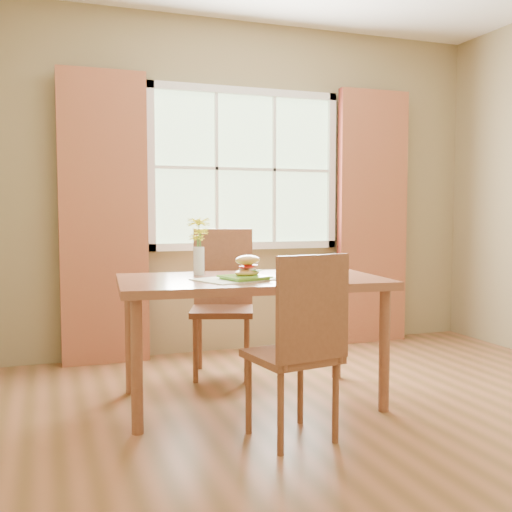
{
  "coord_description": "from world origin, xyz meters",
  "views": [
    {
      "loc": [
        -1.58,
        -2.84,
        1.16
      ],
      "look_at": [
        -0.4,
        0.48,
        0.89
      ],
      "focal_mm": 42.0,
      "sensor_mm": 36.0,
      "label": 1
    }
  ],
  "objects_px": {
    "dining_table": "(251,291)",
    "chair_near": "(300,340)",
    "croissant_sandwich": "(248,266)",
    "flower_vase": "(199,240)",
    "water_glass": "(290,269)",
    "chair_far": "(223,294)"
  },
  "relations": [
    {
      "from": "dining_table",
      "to": "chair_near",
      "type": "distance_m",
      "value": 0.72
    },
    {
      "from": "croissant_sandwich",
      "to": "flower_vase",
      "type": "xyz_separation_m",
      "value": [
        -0.2,
        0.35,
        0.14
      ]
    },
    {
      "from": "dining_table",
      "to": "chair_near",
      "type": "bearing_deg",
      "value": -83.84
    },
    {
      "from": "chair_near",
      "to": "water_glass",
      "type": "height_order",
      "value": "chair_near"
    },
    {
      "from": "dining_table",
      "to": "water_glass",
      "type": "distance_m",
      "value": 0.27
    },
    {
      "from": "chair_far",
      "to": "flower_vase",
      "type": "xyz_separation_m",
      "value": [
        -0.29,
        -0.45,
        0.41
      ]
    },
    {
      "from": "chair_near",
      "to": "croissant_sandwich",
      "type": "relative_size",
      "value": 4.73
    },
    {
      "from": "chair_near",
      "to": "chair_far",
      "type": "height_order",
      "value": "chair_far"
    },
    {
      "from": "dining_table",
      "to": "water_glass",
      "type": "relative_size",
      "value": 13.75
    },
    {
      "from": "croissant_sandwich",
      "to": "flower_vase",
      "type": "height_order",
      "value": "flower_vase"
    },
    {
      "from": "dining_table",
      "to": "water_glass",
      "type": "xyz_separation_m",
      "value": [
        0.19,
        -0.14,
        0.13
      ]
    },
    {
      "from": "croissant_sandwich",
      "to": "water_glass",
      "type": "relative_size",
      "value": 1.7
    },
    {
      "from": "flower_vase",
      "to": "water_glass",
      "type": "bearing_deg",
      "value": -41.42
    },
    {
      "from": "chair_far",
      "to": "croissant_sandwich",
      "type": "xyz_separation_m",
      "value": [
        -0.08,
        -0.8,
        0.27
      ]
    },
    {
      "from": "chair_near",
      "to": "chair_far",
      "type": "bearing_deg",
      "value": 80.09
    },
    {
      "from": "chair_near",
      "to": "croissant_sandwich",
      "type": "distance_m",
      "value": 0.69
    },
    {
      "from": "chair_near",
      "to": "dining_table",
      "type": "bearing_deg",
      "value": 81.81
    },
    {
      "from": "water_glass",
      "to": "flower_vase",
      "type": "relative_size",
      "value": 0.33
    },
    {
      "from": "croissant_sandwich",
      "to": "water_glass",
      "type": "bearing_deg",
      "value": -34.48
    },
    {
      "from": "croissant_sandwich",
      "to": "water_glass",
      "type": "xyz_separation_m",
      "value": [
        0.25,
        -0.04,
        -0.02
      ]
    },
    {
      "from": "chair_near",
      "to": "flower_vase",
      "type": "relative_size",
      "value": 2.65
    },
    {
      "from": "croissant_sandwich",
      "to": "flower_vase",
      "type": "distance_m",
      "value": 0.43
    }
  ]
}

